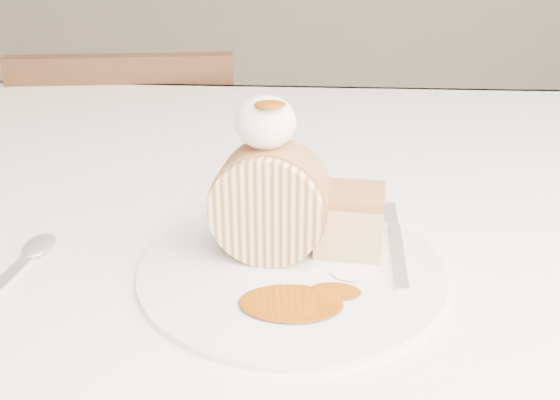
{
  "coord_description": "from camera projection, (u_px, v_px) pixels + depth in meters",
  "views": [
    {
      "loc": [
        0.07,
        -0.36,
        1.01
      ],
      "look_at": [
        0.04,
        0.08,
        0.81
      ],
      "focal_mm": 40.0,
      "sensor_mm": 36.0,
      "label": 1
    }
  ],
  "objects": [
    {
      "name": "table",
      "position": [
        247.0,
        278.0,
        0.66
      ],
      "size": [
        1.4,
        0.9,
        0.75
      ],
      "color": "white",
      "rests_on": "ground"
    },
    {
      "name": "chair_far",
      "position": [
        145.0,
        215.0,
        1.26
      ],
      "size": [
        0.42,
        0.42,
        0.79
      ],
      "rotation": [
        0.0,
        0.0,
        3.28
      ],
      "color": "brown",
      "rests_on": "ground"
    },
    {
      "name": "plate",
      "position": [
        292.0,
        268.0,
        0.5
      ],
      "size": [
        0.27,
        0.27,
        0.01
      ],
      "primitive_type": "cylinder",
      "rotation": [
        0.0,
        0.0,
        -0.1
      ],
      "color": "white",
      "rests_on": "table"
    },
    {
      "name": "roulade_slice",
      "position": [
        270.0,
        204.0,
        0.49
      ],
      "size": [
        0.09,
        0.06,
        0.09
      ],
      "primitive_type": "cylinder",
      "rotation": [
        1.57,
        0.0,
        -0.1
      ],
      "color": "#FEE7B0",
      "rests_on": "plate"
    },
    {
      "name": "cake_chunk",
      "position": [
        349.0,
        224.0,
        0.51
      ],
      "size": [
        0.06,
        0.06,
        0.05
      ],
      "primitive_type": "cube",
      "rotation": [
        0.0,
        0.0,
        -0.1
      ],
      "color": "#C67D4B",
      "rests_on": "plate"
    },
    {
      "name": "whipped_cream",
      "position": [
        266.0,
        122.0,
        0.47
      ],
      "size": [
        0.05,
        0.05,
        0.04
      ],
      "primitive_type": "ellipsoid",
      "color": "white",
      "rests_on": "roulade_slice"
    },
    {
      "name": "caramel_drizzle",
      "position": [
        270.0,
        98.0,
        0.45
      ],
      "size": [
        0.02,
        0.02,
        0.01
      ],
      "primitive_type": "ellipsoid",
      "color": "#873B05",
      "rests_on": "whipped_cream"
    },
    {
      "name": "caramel_pool",
      "position": [
        291.0,
        303.0,
        0.45
      ],
      "size": [
        0.08,
        0.06,
        0.0
      ],
      "primitive_type": null,
      "rotation": [
        0.0,
        0.0,
        -0.1
      ],
      "color": "#873B05",
      "rests_on": "plate"
    },
    {
      "name": "fork",
      "position": [
        398.0,
        255.0,
        0.51
      ],
      "size": [
        0.03,
        0.15,
        0.0
      ],
      "primitive_type": "cube",
      "rotation": [
        0.0,
        0.0,
        -0.05
      ],
      "color": "silver",
      "rests_on": "plate"
    }
  ]
}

